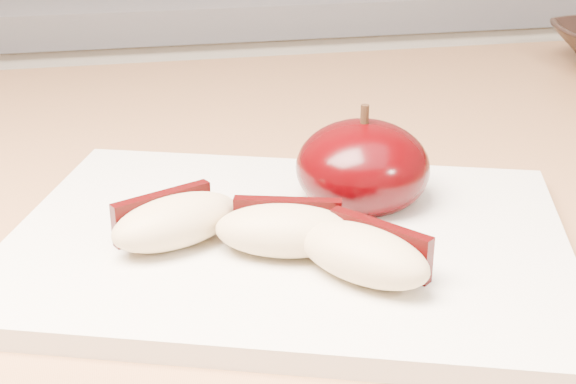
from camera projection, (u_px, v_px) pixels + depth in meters
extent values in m
cube|color=silver|center=(217.00, 259.00, 1.39)|extent=(2.40, 0.60, 0.90)
cube|color=#9B6F43|center=(318.00, 190.00, 0.59)|extent=(1.64, 0.64, 0.04)
cube|color=beige|center=(288.00, 242.00, 0.45)|extent=(0.37, 0.32, 0.01)
ellipsoid|color=black|center=(363.00, 167.00, 0.49)|extent=(0.10, 0.10, 0.06)
cylinder|color=black|center=(365.00, 115.00, 0.47)|extent=(0.01, 0.01, 0.01)
ellipsoid|color=tan|center=(176.00, 222.00, 0.43)|extent=(0.08, 0.06, 0.03)
cube|color=black|center=(162.00, 213.00, 0.45)|extent=(0.06, 0.03, 0.02)
ellipsoid|color=tan|center=(285.00, 231.00, 0.42)|extent=(0.08, 0.06, 0.03)
cube|color=black|center=(288.00, 220.00, 0.44)|extent=(0.06, 0.02, 0.02)
ellipsoid|color=tan|center=(362.00, 254.00, 0.40)|extent=(0.08, 0.08, 0.03)
cube|color=black|center=(380.00, 245.00, 0.41)|extent=(0.04, 0.05, 0.02)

